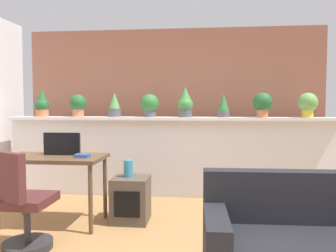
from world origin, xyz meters
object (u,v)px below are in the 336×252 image
Objects in this scene: potted_plant_4 at (185,103)px; vase_on_shelf at (128,168)px; tv_monitor at (62,144)px; potted_plant_6 at (262,104)px; potted_plant_0 at (42,103)px; book_on_desk at (82,156)px; couch at (316,251)px; potted_plant_1 at (78,104)px; desk at (53,164)px; side_cube_shelf at (131,199)px; potted_plant_5 at (223,106)px; potted_plant_2 at (115,105)px; potted_plant_3 at (150,105)px; office_chair at (21,209)px; potted_plant_7 at (308,104)px.

vase_on_shelf is (-0.58, -1.02, -0.74)m from potted_plant_4.
potted_plant_4 is 1.03× the size of tv_monitor.
potted_plant_4 is at bearing 179.46° from potted_plant_6.
potted_plant_0 is at bearing 146.15° from vase_on_shelf.
book_on_desk is 2.36m from couch.
potted_plant_1 is 2.22× the size of book_on_desk.
desk is 5.78× the size of vase_on_shelf.
vase_on_shelf is (-0.03, 0.03, 0.35)m from side_cube_shelf.
potted_plant_5 is (2.09, -0.00, -0.02)m from potted_plant_1.
potted_plant_2 is (1.06, 0.06, -0.03)m from potted_plant_0.
potted_plant_0 is 0.83× the size of side_cube_shelf.
potted_plant_1 is 1.28m from tv_monitor.
potted_plant_4 reaches higher than potted_plant_2.
potted_plant_3 reaches higher than office_chair.
couch is (2.07, -1.03, -0.49)m from book_on_desk.
potted_plant_0 is 1.27× the size of potted_plant_5.
potted_plant_6 is at bearing 25.45° from tv_monitor.
potted_plant_6 is at bearing 31.20° from book_on_desk.
potted_plant_3 is 2.16m from potted_plant_7.
potted_plant_2 is at bearing 3.15° from potted_plant_0.
potted_plant_0 is 1.27× the size of potted_plant_1.
vase_on_shelf is at bearing 13.28° from desk.
potted_plant_3 is at bearing 173.29° from potted_plant_4.
potted_plant_2 is 2.67m from potted_plant_7.
book_on_desk reaches higher than vase_on_shelf.
office_chair is at bearing -83.78° from potted_plant_1.
couch is (-0.01, -2.29, -1.04)m from potted_plant_6.
potted_plant_0 is 2.83× the size of book_on_desk.
potted_plant_7 reaches higher than office_chair.
potted_plant_1 is at bearing -179.82° from potted_plant_2.
side_cube_shelf is at bearing 24.57° from book_on_desk.
potted_plant_2 is at bearing -178.14° from potted_plant_3.
tv_monitor is 0.93m from office_chair.
potted_plant_0 is at bearing 120.77° from desk.
potted_plant_3 is 3.01m from couch.
office_chair is 1.19m from side_cube_shelf.
potted_plant_1 is 2.61m from potted_plant_6.
potted_plant_1 is at bearing 178.86° from potted_plant_6.
couch is at bearing -36.12° from potted_plant_0.
office_chair is (-3.00, -1.92, -0.93)m from potted_plant_7.
potted_plant_1 is 1.56m from potted_plant_4.
potted_plant_1 is at bearing 179.88° from potted_plant_5.
potted_plant_2 reaches higher than couch.
potted_plant_3 is 1.72× the size of vase_on_shelf.
office_chair is 6.24× the size of book_on_desk.
potted_plant_0 is 1.58m from potted_plant_3.
potted_plant_5 is 2.09m from book_on_desk.
potted_plant_2 is 3.28m from couch.
potted_plant_2 reaches higher than desk.
potted_plant_2 is 2.19m from office_chair.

